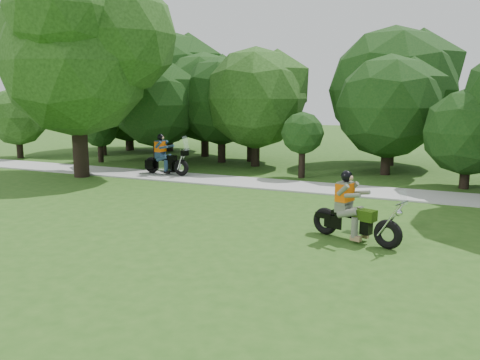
% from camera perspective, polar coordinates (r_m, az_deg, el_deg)
% --- Properties ---
extents(ground, '(100.00, 100.00, 0.00)m').
position_cam_1_polar(ground, '(11.48, -0.76, -8.14)').
color(ground, '#275017').
rests_on(ground, ground).
extents(walkway, '(60.00, 2.20, 0.06)m').
position_cam_1_polar(walkway, '(18.84, 9.22, -0.93)').
color(walkway, '#A8A8A3').
rests_on(walkway, ground).
extents(tree_line, '(41.47, 12.43, 7.84)m').
position_cam_1_polar(tree_line, '(25.16, 9.06, 9.98)').
color(tree_line, black).
rests_on(tree_line, ground).
extents(big_tree_west, '(8.64, 6.56, 9.96)m').
position_cam_1_polar(big_tree_west, '(22.62, -19.01, 15.07)').
color(big_tree_west, black).
rests_on(big_tree_west, ground).
extents(chopper_motorcycle, '(2.43, 1.24, 1.78)m').
position_cam_1_polar(chopper_motorcycle, '(12.13, 13.42, -4.19)').
color(chopper_motorcycle, black).
rests_on(chopper_motorcycle, ground).
extents(touring_motorcycle, '(2.45, 0.82, 1.86)m').
position_cam_1_polar(touring_motorcycle, '(21.86, -9.32, 2.47)').
color(touring_motorcycle, black).
rests_on(touring_motorcycle, walkway).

